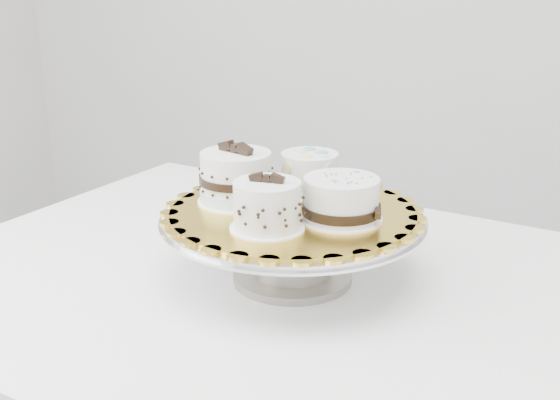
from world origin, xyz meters
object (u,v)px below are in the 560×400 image
at_px(cake_dots, 309,173).
at_px(cake_ribbon, 342,200).
at_px(cake_swirl, 267,207).
at_px(cake_board, 293,212).
at_px(cake_stand, 293,235).
at_px(cake_banded, 236,179).
at_px(table, 318,330).

relative_size(cake_dots, cake_ribbon, 0.86).
bearing_deg(cake_swirl, cake_board, 81.13).
distance_m(cake_stand, cake_banded, 0.12).
height_order(cake_stand, cake_swirl, cake_swirl).
distance_m(table, cake_swirl, 0.23).
bearing_deg(cake_swirl, cake_ribbon, 35.93).
xyz_separation_m(cake_swirl, cake_ribbon, (0.08, 0.08, -0.00)).
xyz_separation_m(cake_stand, cake_board, (0.00, -0.00, 0.04)).
distance_m(cake_stand, cake_ribbon, 0.10).
distance_m(cake_swirl, cake_banded, 0.12).
bearing_deg(table, cake_swirl, -117.04).
distance_m(table, cake_banded, 0.26).
xyz_separation_m(cake_swirl, cake_banded, (-0.09, 0.09, 0.00)).
relative_size(table, cake_banded, 10.21).
bearing_deg(cake_dots, cake_stand, -66.49).
height_order(cake_banded, cake_ribbon, cake_banded).
distance_m(cake_board, cake_ribbon, 0.09).
xyz_separation_m(table, cake_banded, (-0.14, 0.01, 0.22)).
relative_size(cake_board, cake_banded, 2.72).
height_order(table, cake_stand, cake_stand).
height_order(cake_stand, cake_dots, cake_dots).
bearing_deg(cake_board, cake_ribbon, -6.83).
xyz_separation_m(cake_board, cake_banded, (-0.09, 0.00, 0.04)).
bearing_deg(cake_swirl, table, 48.80).
xyz_separation_m(table, cake_board, (-0.05, 0.01, 0.18)).
bearing_deg(cake_dots, cake_banded, -117.67).
xyz_separation_m(cake_stand, cake_dots, (-0.01, 0.08, 0.07)).
relative_size(cake_stand, cake_dots, 3.44).
distance_m(table, cake_board, 0.19).
xyz_separation_m(cake_stand, cake_ribbon, (0.08, -0.01, 0.07)).
bearing_deg(cake_swirl, cake_dots, 84.14).
xyz_separation_m(cake_banded, cake_dots, (0.09, 0.08, -0.00)).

